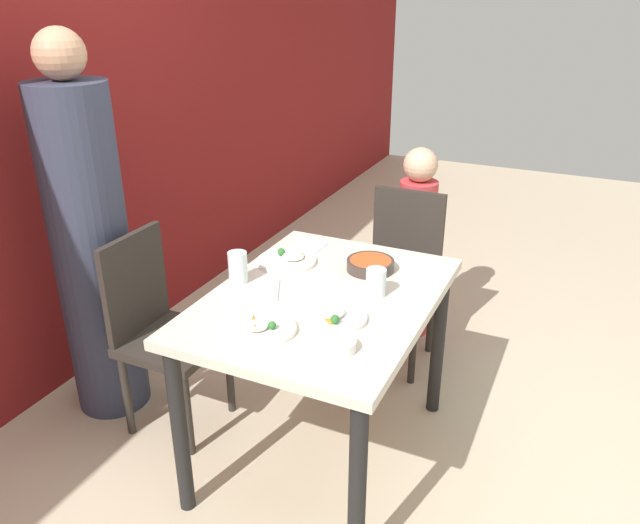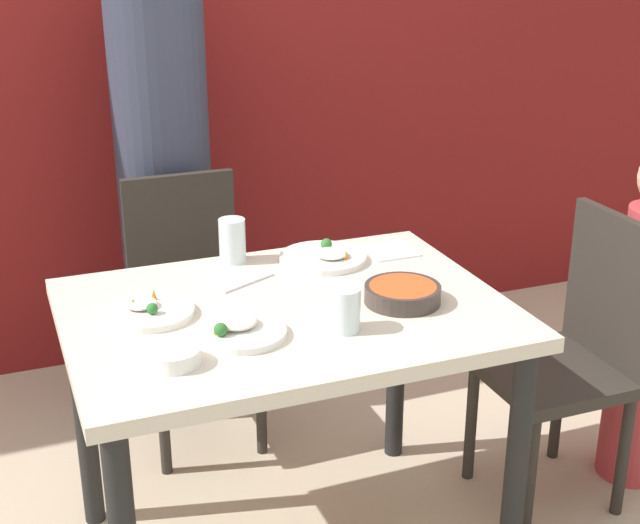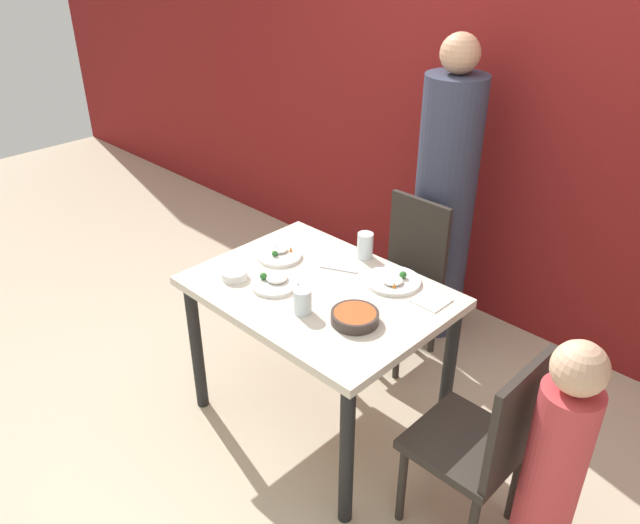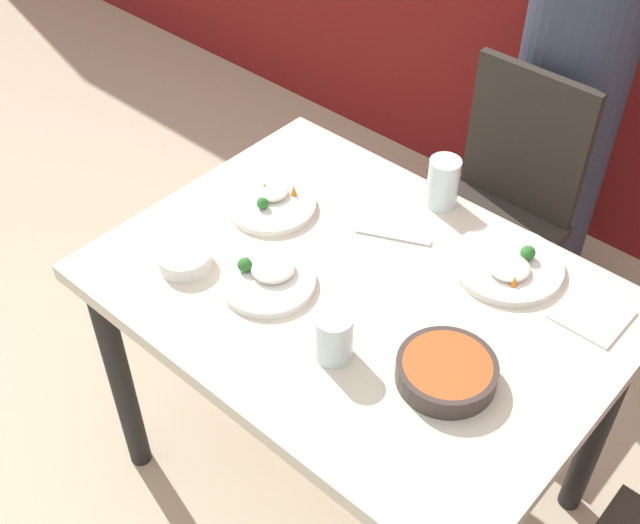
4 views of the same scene
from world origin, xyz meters
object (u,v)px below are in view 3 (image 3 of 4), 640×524
object	(u,v)px
chair_child_spot	(483,442)
plate_rice_adult	(279,255)
chair_adult_spot	(403,275)
glass_water_tall	(365,246)
person_adult	(444,205)
bowl_curry	(355,317)
person_child	(552,474)

from	to	relation	value
chair_child_spot	plate_rice_adult	world-z (taller)	chair_child_spot
chair_adult_spot	glass_water_tall	size ratio (longest dim) A/B	7.04
person_adult	bowl_curry	xyz separation A→B (m)	(0.37, -1.18, -0.01)
plate_rice_adult	person_child	bearing A→B (deg)	-3.73
person_child	bowl_curry	size ratio (longest dim) A/B	5.50
chair_child_spot	bowl_curry	distance (m)	0.69
person_child	plate_rice_adult	size ratio (longest dim) A/B	5.01
plate_rice_adult	glass_water_tall	size ratio (longest dim) A/B	1.69
chair_child_spot	person_adult	distance (m)	1.52
person_adult	person_child	world-z (taller)	person_adult
chair_adult_spot	person_child	world-z (taller)	person_child
chair_child_spot	glass_water_tall	size ratio (longest dim) A/B	7.04
chair_child_spot	person_child	bearing A→B (deg)	90.00
person_adult	bowl_curry	world-z (taller)	person_adult
chair_child_spot	bowl_curry	xyz separation A→B (m)	(-0.61, -0.06, 0.31)
plate_rice_adult	glass_water_tall	distance (m)	0.42
person_adult	glass_water_tall	bearing A→B (deg)	-86.61
person_adult	plate_rice_adult	xyz separation A→B (m)	(-0.26, -1.02, -0.02)
chair_adult_spot	person_child	size ratio (longest dim) A/B	0.83
chair_child_spot	person_adult	xyz separation A→B (m)	(-0.98, 1.12, 0.31)
chair_adult_spot	person_adult	world-z (taller)	person_adult
person_adult	bowl_curry	bearing A→B (deg)	-72.44
person_child	plate_rice_adult	xyz separation A→B (m)	(-1.51, 0.10, 0.26)
person_adult	chair_adult_spot	bearing A→B (deg)	-90.00
bowl_curry	chair_child_spot	bearing A→B (deg)	5.36
chair_child_spot	bowl_curry	size ratio (longest dim) A/B	4.56
chair_adult_spot	glass_water_tall	world-z (taller)	chair_adult_spot
plate_rice_adult	person_adult	bearing A→B (deg)	75.86
bowl_curry	plate_rice_adult	distance (m)	0.65
person_child	bowl_curry	bearing A→B (deg)	-176.29
chair_child_spot	plate_rice_adult	size ratio (longest dim) A/B	4.16
chair_adult_spot	plate_rice_adult	world-z (taller)	chair_adult_spot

